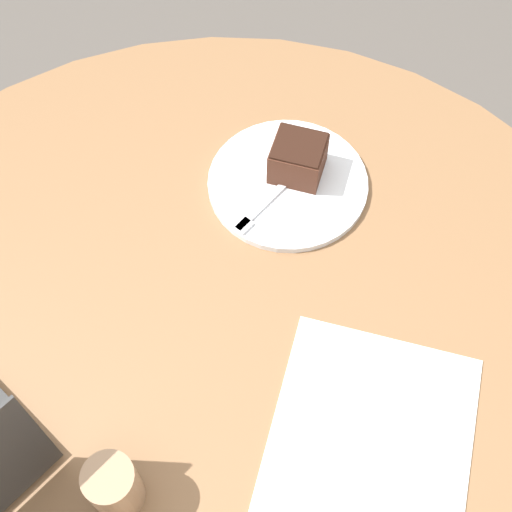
{
  "coord_description": "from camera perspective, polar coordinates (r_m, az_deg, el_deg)",
  "views": [
    {
      "loc": [
        -0.3,
        -0.24,
        1.66
      ],
      "look_at": [
        0.16,
        0.04,
        0.74
      ],
      "focal_mm": 50.0,
      "sensor_mm": 36.0,
      "label": 1
    }
  ],
  "objects": [
    {
      "name": "cake_slice",
      "position": [
        1.16,
        3.38,
        7.82
      ],
      "size": [
        0.1,
        0.1,
        0.07
      ],
      "rotation": [
        0.0,
        0.0,
        1.82
      ],
      "color": "#472619",
      "rests_on": "plate"
    },
    {
      "name": "plate",
      "position": [
        1.18,
        2.56,
        5.85
      ],
      "size": [
        0.26,
        0.26,
        0.01
      ],
      "color": "silver",
      "rests_on": "dining_table"
    },
    {
      "name": "coffee_glass",
      "position": [
        0.94,
        -11.29,
        -17.63
      ],
      "size": [
        0.07,
        0.07,
        0.1
      ],
      "color": "#997556",
      "rests_on": "dining_table"
    },
    {
      "name": "paper_document",
      "position": [
        0.99,
        8.78,
        -16.11
      ],
      "size": [
        0.43,
        0.36,
        0.0
      ],
      "rotation": [
        0.0,
        0.0,
        0.27
      ],
      "color": "white",
      "rests_on": "dining_table"
    },
    {
      "name": "ground_plane",
      "position": [
        1.7,
        -1.86,
        -17.78
      ],
      "size": [
        12.0,
        12.0,
        0.0
      ],
      "primitive_type": "plane",
      "color": "#4C4742"
    },
    {
      "name": "fork",
      "position": [
        1.15,
        0.67,
        4.22
      ],
      "size": [
        0.17,
        0.05,
        0.0
      ],
      "rotation": [
        0.0,
        0.0,
        9.26
      ],
      "color": "silver",
      "rests_on": "plate"
    },
    {
      "name": "dining_table",
      "position": [
        1.13,
        -2.71,
        -10.92
      ],
      "size": [
        1.35,
        1.35,
        0.7
      ],
      "color": "brown",
      "rests_on": "ground_plane"
    }
  ]
}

